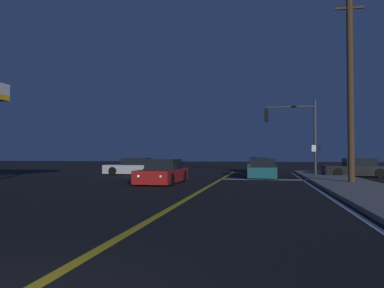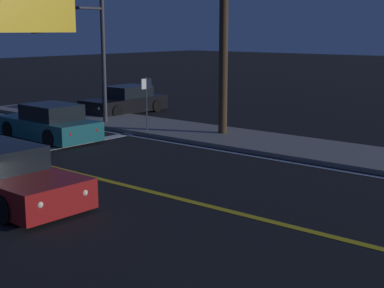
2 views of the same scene
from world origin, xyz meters
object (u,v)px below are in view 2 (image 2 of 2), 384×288
(traffic_signal_near_right, at_px, (79,43))
(car_lead_oncoming_red, at_px, (2,177))
(car_mid_block_black, at_px, (125,101))
(street_sign_corner, at_px, (146,96))
(car_side_waiting_teal, at_px, (49,124))

(traffic_signal_near_right, bearing_deg, car_lead_oncoming_red, 39.99)
(car_lead_oncoming_red, distance_m, car_mid_block_black, 14.69)
(street_sign_corner, bearing_deg, car_mid_block_black, 54.75)
(car_mid_block_black, relative_size, street_sign_corner, 2.01)
(traffic_signal_near_right, bearing_deg, street_sign_corner, 109.33)
(car_mid_block_black, xyz_separation_m, traffic_signal_near_right, (-4.35, -1.96, 2.94))
(car_lead_oncoming_red, height_order, street_sign_corner, street_sign_corner)
(car_mid_block_black, bearing_deg, car_side_waiting_teal, 111.65)
(car_mid_block_black, height_order, traffic_signal_near_right, traffic_signal_near_right)
(car_mid_block_black, distance_m, traffic_signal_near_right, 5.60)
(car_lead_oncoming_red, height_order, traffic_signal_near_right, traffic_signal_near_right)
(car_side_waiting_teal, relative_size, street_sign_corner, 1.98)
(car_mid_block_black, bearing_deg, traffic_signal_near_right, 113.11)
(car_lead_oncoming_red, xyz_separation_m, traffic_signal_near_right, (7.69, 6.45, 2.94))
(car_side_waiting_teal, height_order, street_sign_corner, street_sign_corner)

